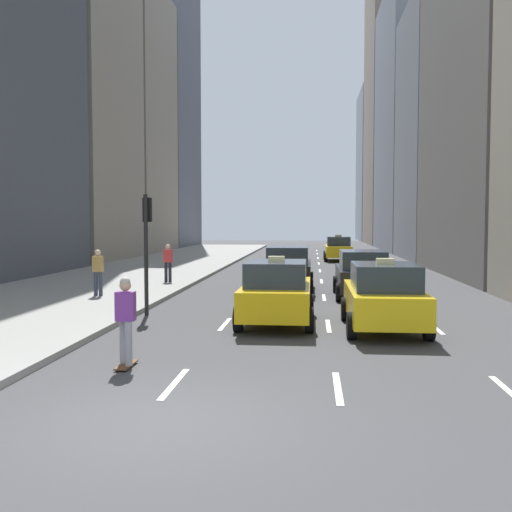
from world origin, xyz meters
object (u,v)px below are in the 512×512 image
taxi_lead (338,249)px  skateboarder (126,318)px  pedestrian_mid_block (98,270)px  pedestrian_far_walking (168,261)px  sedan_black_near (288,268)px  traffic_light_pole (147,235)px  sedan_silver_behind (362,274)px  taxi_third (384,296)px  taxi_second (277,292)px

taxi_lead → skateboarder: (-5.39, -31.80, 0.08)m
pedestrian_mid_block → pedestrian_far_walking: 5.29m
sedan_black_near → skateboarder: 13.19m
taxi_lead → skateboarder: taxi_lead is taller
traffic_light_pole → sedan_black_near: bearing=59.1°
sedan_silver_behind → traffic_light_pole: (-6.75, -4.84, 1.53)m
taxi_lead → pedestrian_far_walking: taxi_lead is taller
taxi_lead → traffic_light_pole: bearing=-104.8°
taxi_third → sedan_black_near: (-2.80, 8.46, 0.03)m
taxi_lead → taxi_third: bearing=-90.0°
sedan_silver_behind → skateboarder: bearing=-115.7°
taxi_lead → sedan_black_near: 19.07m
sedan_black_near → skateboarder: sedan_black_near is taller
taxi_third → sedan_silver_behind: taxi_third is taller
taxi_second → traffic_light_pole: 4.39m
taxi_third → traffic_light_pole: bearing=164.6°
pedestrian_mid_block → traffic_light_pole: (2.71, -3.26, 1.34)m
skateboarder → traffic_light_pole: traffic_light_pole is taller
sedan_black_near → pedestrian_far_walking: 5.66m
taxi_second → skateboarder: bearing=-116.6°
taxi_lead → sedan_silver_behind: taxi_lead is taller
pedestrian_far_walking → traffic_light_pole: size_ratio=0.46×
taxi_third → skateboarder: bearing=-140.3°
taxi_third → sedan_silver_behind: (0.00, 6.71, 0.00)m
taxi_third → sedan_black_near: 8.91m
sedan_silver_behind → pedestrian_mid_block: (-9.46, -1.59, 0.19)m
taxi_second → taxi_third: bearing=-14.1°
sedan_silver_behind → pedestrian_far_walking: size_ratio=2.69×
taxi_second → pedestrian_mid_block: bearing=146.4°
sedan_silver_behind → skateboarder: skateboarder is taller
sedan_silver_behind → pedestrian_far_walking: (-8.17, 3.54, 0.19)m
traffic_light_pole → taxi_third: bearing=-15.4°
pedestrian_mid_block → skateboarder: bearing=-67.0°
sedan_black_near → sedan_silver_behind: 3.31m
sedan_black_near → taxi_third: bearing=-71.7°
taxi_second → pedestrian_far_walking: taxi_second is taller
sedan_silver_behind → traffic_light_pole: traffic_light_pole is taller
taxi_second → sedan_black_near: 7.76m
sedan_silver_behind → taxi_second: bearing=-115.0°
taxi_third → pedestrian_far_walking: 13.11m
taxi_lead → skateboarder: size_ratio=2.52×
taxi_second → sedan_silver_behind: taxi_second is taller
pedestrian_far_walking → sedan_silver_behind: bearing=-23.4°
taxi_third → taxi_lead: bearing=90.0°
sedan_silver_behind → pedestrian_far_walking: 8.91m
taxi_lead → traffic_light_pole: size_ratio=1.22×
taxi_lead → taxi_second: bearing=-96.0°
sedan_silver_behind → sedan_black_near: bearing=147.9°
pedestrian_mid_block → pedestrian_far_walking: bearing=75.9°
pedestrian_far_walking → sedan_black_near: bearing=-18.4°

